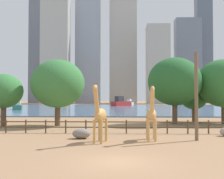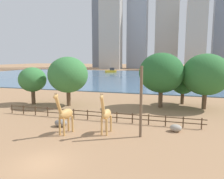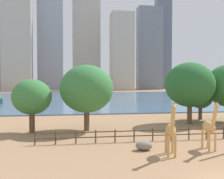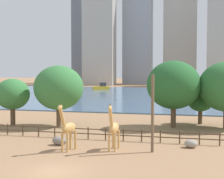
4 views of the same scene
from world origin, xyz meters
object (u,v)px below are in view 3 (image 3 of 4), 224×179
tree_left_large (32,97)px  tree_right_tall (200,98)px  boulder_by_pole (144,146)px  boat_sailboat (93,91)px  giraffe_tall (210,127)px  tree_left_small (87,89)px  giraffe_companion (171,130)px  tree_center_broad (190,85)px  boat_barge (99,91)px  boat_ferry (32,92)px

tree_left_large → tree_right_tall: 25.84m
boulder_by_pole → boat_sailboat: size_ratio=0.18×
giraffe_tall → tree_left_large: bearing=-120.9°
tree_left_large → tree_left_small: (6.49, 0.52, 0.93)m
giraffe_tall → tree_left_small: 15.57m
boulder_by_pole → boat_sailboat: (3.15, 90.31, 1.12)m
giraffe_companion → boat_sailboat: boat_sailboat is taller
tree_left_large → tree_left_small: tree_left_small is taller
boat_sailboat → boulder_by_pole: bearing=-138.7°
tree_center_broad → tree_right_tall: bearing=47.2°
tree_left_small → boat_barge: bearing=83.0°
giraffe_tall → tree_center_broad: 15.49m
tree_right_tall → boat_sailboat: 73.85m
giraffe_tall → boat_barge: size_ratio=0.70×
tree_center_broad → tree_right_tall: tree_center_broad is taller
giraffe_tall → tree_right_tall: bearing=158.0°
giraffe_companion → tree_center_broad: tree_center_broad is taller
tree_center_broad → boat_sailboat: tree_center_broad is taller
tree_right_tall → tree_left_large: bearing=-163.6°
giraffe_tall → giraffe_companion: 4.26m
giraffe_companion → tree_right_tall: (12.13, 19.34, 1.31)m
boat_ferry → boat_barge: size_ratio=0.97×
tree_left_large → boat_ferry: bearing=97.2°
giraffe_companion → boat_barge: (5.46, 107.43, -1.02)m
boulder_by_pole → tree_center_broad: (10.38, 13.52, 5.15)m
giraffe_companion → tree_left_small: bearing=-142.2°
tree_left_large → tree_right_tall: (24.77, 7.30, -0.79)m
tree_center_broad → tree_left_small: tree_center_broad is taller
giraffe_tall → boat_ferry: size_ratio=0.72×
giraffe_companion → boat_sailboat: (1.44, 92.39, -0.59)m
tree_center_broad → giraffe_companion: bearing=-119.0°
tree_center_broad → giraffe_tall: bearing=-107.7°
tree_left_large → giraffe_tall: bearing=-32.9°
tree_right_tall → boat_ferry: bearing=115.3°
tree_right_tall → boat_ferry: boat_ferry is taller
giraffe_tall → tree_center_broad: bearing=164.3°
giraffe_companion → boulder_by_pole: size_ratio=2.99×
boulder_by_pole → tree_left_large: size_ratio=0.24×
boat_barge → tree_right_tall: bearing=-156.8°
tree_left_small → tree_left_large: bearing=-175.4°
giraffe_companion → boat_barge: boat_barge is taller
giraffe_companion → boat_sailboat: bearing=-169.2°
tree_right_tall → giraffe_tall: bearing=-114.0°
tree_right_tall → tree_center_broad: bearing=-132.8°
tree_center_broad → boat_ferry: (-31.65, 77.95, -4.47)m
giraffe_companion → boat_sailboat: 92.41m
tree_center_broad → tree_left_large: bearing=-170.5°
boulder_by_pole → tree_left_small: bearing=113.0°
giraffe_companion → tree_center_broad: size_ratio=0.52×
giraffe_tall → boat_barge: 106.21m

